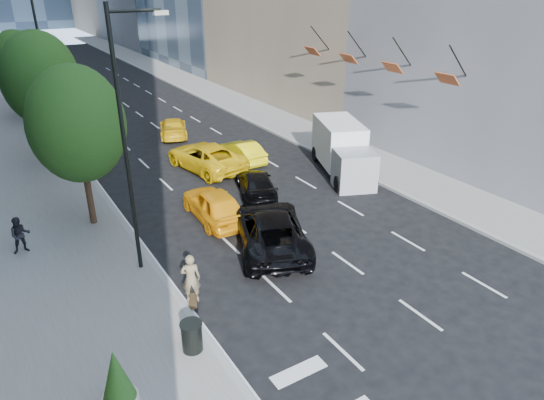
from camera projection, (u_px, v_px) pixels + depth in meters
ground at (328, 270)px, 19.75m from camera, size 160.00×160.00×0.00m
sidewalk_left at (8, 125)px, 38.64m from camera, size 6.00×120.00×0.15m
sidewalk_right at (223, 97)px, 47.65m from camera, size 4.00×120.00×0.15m
lamp_near at (128, 131)px, 17.39m from camera, size 2.13×0.22×10.00m
lamp_far at (47, 62)px, 31.31m from camera, size 2.13×0.22×10.00m
tree_near at (77, 125)px, 21.20m from camera, size 4.20×4.20×7.46m
tree_mid at (41, 79)px, 28.78m from camera, size 4.50×4.50×7.99m
tree_far at (18, 61)px, 39.12m from camera, size 3.90×3.90×6.92m
traffic_signal at (18, 53)px, 45.85m from camera, size 2.48×0.53×5.20m
facade_flags at (371, 60)px, 29.92m from camera, size 1.85×13.30×2.05m
skateboarder at (191, 282)px, 17.31m from camera, size 0.83×0.69×1.93m
black_sedan_lincoln at (270, 229)px, 21.11m from camera, size 4.95×6.75×1.70m
black_sedan_mercedes at (256, 184)px, 26.23m from camera, size 3.25×4.79×1.29m
taxi_a at (214, 205)px, 23.48m from camera, size 2.12×4.86×1.63m
taxi_b at (243, 151)px, 31.03m from camera, size 1.42×4.05×1.33m
taxi_c at (206, 157)px, 29.69m from camera, size 3.67×6.25×1.63m
taxi_d at (173, 127)px, 35.92m from camera, size 3.30×4.98×1.34m
city_bus at (58, 94)px, 40.61m from camera, size 3.66×13.39×3.70m
box_truck at (342, 149)px, 28.79m from camera, size 4.41×6.63×2.99m
pedestrian_a at (20, 235)px, 20.40m from camera, size 0.83×0.67×1.63m
trash_can at (192, 337)px, 15.13m from camera, size 0.65×0.65×0.98m
planter_shrub at (118, 387)px, 12.51m from camera, size 0.95×0.95×2.28m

